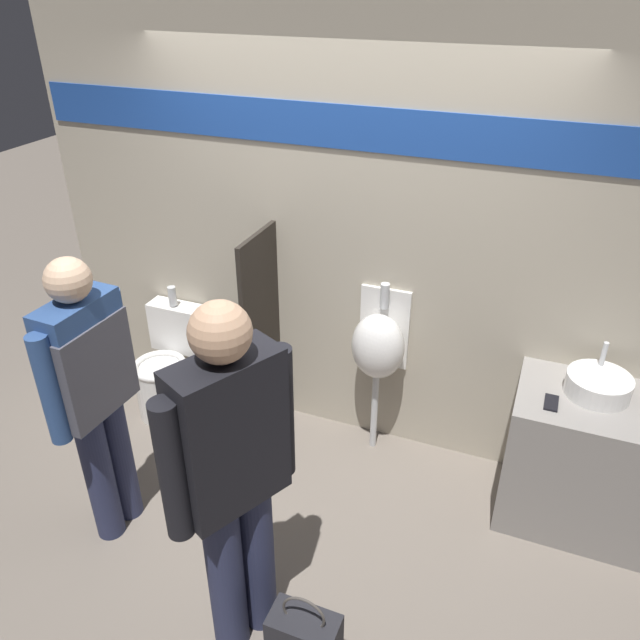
% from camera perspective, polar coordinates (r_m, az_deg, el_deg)
% --- Properties ---
extents(ground_plane, '(16.00, 16.00, 0.00)m').
position_cam_1_polar(ground_plane, '(4.09, -0.91, -13.99)').
color(ground_plane, '#70665B').
extents(display_wall, '(4.15, 0.07, 2.70)m').
position_cam_1_polar(display_wall, '(3.81, 2.41, 7.07)').
color(display_wall, '#B2A893').
rests_on(display_wall, ground_plane).
extents(sink_counter, '(0.89, 0.60, 0.83)m').
position_cam_1_polar(sink_counter, '(3.87, 23.38, -11.83)').
color(sink_counter, gray).
rests_on(sink_counter, ground_plane).
extents(sink_basin, '(0.34, 0.34, 0.25)m').
position_cam_1_polar(sink_basin, '(3.64, 24.10, -5.44)').
color(sink_basin, white).
rests_on(sink_basin, sink_counter).
extents(cell_phone, '(0.07, 0.14, 0.01)m').
position_cam_1_polar(cell_phone, '(3.50, 20.39, -7.10)').
color(cell_phone, black).
rests_on(cell_phone, sink_counter).
extents(divider_near_counter, '(0.03, 0.48, 1.45)m').
position_cam_1_polar(divider_near_counter, '(4.05, -5.34, -1.71)').
color(divider_near_counter, '#28231E').
rests_on(divider_near_counter, ground_plane).
extents(urinal_near_counter, '(0.33, 0.27, 1.17)m').
position_cam_1_polar(urinal_near_counter, '(3.87, 5.37, -2.37)').
color(urinal_near_counter, silver).
rests_on(urinal_near_counter, ground_plane).
extents(toilet, '(0.40, 0.54, 0.90)m').
position_cam_1_polar(toilet, '(4.58, -13.81, -4.43)').
color(toilet, white).
rests_on(toilet, ground_plane).
extents(person_in_vest, '(0.23, 0.58, 1.68)m').
position_cam_1_polar(person_in_vest, '(3.39, -20.18, -5.59)').
color(person_in_vest, '#282D4C').
rests_on(person_in_vest, ground_plane).
extents(person_with_lanyard, '(0.38, 0.58, 1.81)m').
position_cam_1_polar(person_with_lanyard, '(2.67, -7.93, -13.93)').
color(person_with_lanyard, '#282D4C').
rests_on(person_with_lanyard, ground_plane).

